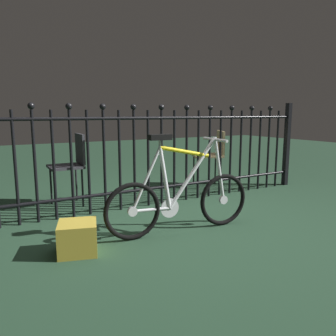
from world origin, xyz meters
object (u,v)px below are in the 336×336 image
Objects in this scene: display_crate at (78,238)px; chair_charcoal at (72,161)px; chair_tan at (212,152)px; bicycle at (181,198)px.

chair_charcoal is at bearing 77.33° from display_crate.
display_crate is at bearing -149.15° from chair_tan.
display_crate is at bearing -102.67° from chair_charcoal.
display_crate is (-0.33, -1.46, -0.41)m from chair_charcoal.
chair_tan is at bearing -0.01° from chair_charcoal.
bicycle is 1.73× the size of chair_tan.
bicycle reaches higher than chair_charcoal.
display_crate is at bearing 179.52° from bicycle.
chair_tan is 2.87m from display_crate.
chair_charcoal is 1.55m from display_crate.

